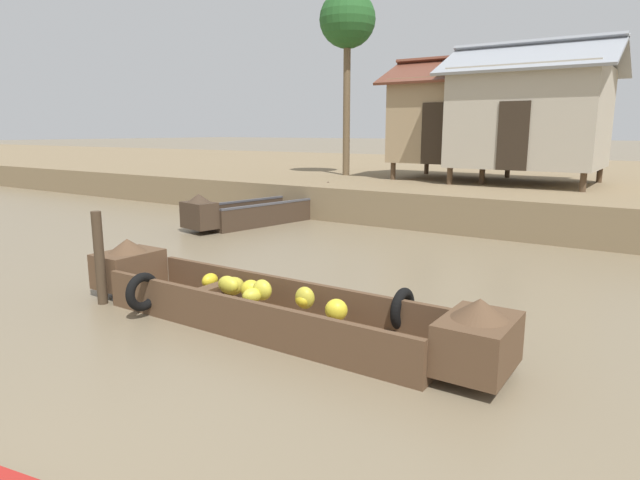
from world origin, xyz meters
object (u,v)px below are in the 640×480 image
(cargo_boat_upstream, at_px, (271,210))
(stilt_house_left, at_px, (454,119))
(banana_boat, at_px, (266,304))
(mooring_post, at_px, (99,258))
(palm_tree_near, at_px, (347,23))
(stilt_house_mid_left, at_px, (530,116))

(cargo_boat_upstream, height_order, stilt_house_left, stilt_house_left)
(banana_boat, distance_m, stilt_house_left, 12.45)
(cargo_boat_upstream, height_order, mooring_post, mooring_post)
(palm_tree_near, bearing_deg, mooring_post, -75.39)
(banana_boat, relative_size, stilt_house_left, 1.53)
(mooring_post, bearing_deg, banana_boat, 12.82)
(palm_tree_near, xyz_separation_m, mooring_post, (3.11, -11.94, -5.30))
(stilt_house_left, distance_m, mooring_post, 12.79)
(banana_boat, distance_m, cargo_boat_upstream, 8.14)
(palm_tree_near, relative_size, mooring_post, 4.54)
(mooring_post, bearing_deg, stilt_house_mid_left, 76.62)
(banana_boat, relative_size, stilt_house_mid_left, 1.31)
(stilt_house_left, height_order, palm_tree_near, palm_tree_near)
(banana_boat, xyz_separation_m, cargo_boat_upstream, (-5.05, 6.38, 0.05))
(stilt_house_left, relative_size, stilt_house_mid_left, 0.86)
(cargo_boat_upstream, bearing_deg, banana_boat, -51.64)
(stilt_house_mid_left, relative_size, mooring_post, 3.44)
(mooring_post, bearing_deg, cargo_boat_upstream, 109.77)
(stilt_house_mid_left, bearing_deg, mooring_post, -103.38)
(palm_tree_near, bearing_deg, banana_boat, -63.52)
(banana_boat, distance_m, palm_tree_near, 13.91)
(palm_tree_near, bearing_deg, stilt_house_left, 10.38)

